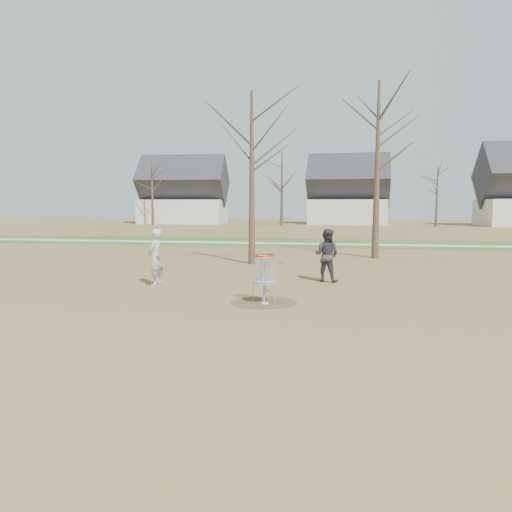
{
  "coord_description": "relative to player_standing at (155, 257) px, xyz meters",
  "views": [
    {
      "loc": [
        2.23,
        -13.08,
        2.66
      ],
      "look_at": [
        -0.5,
        1.5,
        1.1
      ],
      "focal_mm": 35.0,
      "sensor_mm": 36.0,
      "label": 1
    }
  ],
  "objects": [
    {
      "name": "ground",
      "position": [
        3.95,
        -2.16,
        -0.92
      ],
      "size": [
        160.0,
        160.0,
        0.0
      ],
      "primitive_type": "plane",
      "color": "brown",
      "rests_on": "ground"
    },
    {
      "name": "green_band",
      "position": [
        3.95,
        18.84,
        -0.92
      ],
      "size": [
        160.0,
        8.0,
        0.01
      ],
      "primitive_type": "cube",
      "color": "#2D5119",
      "rests_on": "ground"
    },
    {
      "name": "disc_golf_basket",
      "position": [
        3.95,
        -2.16,
        -0.01
      ],
      "size": [
        0.64,
        0.64,
        1.35
      ],
      "color": "#9EA3AD",
      "rests_on": "ground"
    },
    {
      "name": "player_throwing",
      "position": [
        5.44,
        1.85,
        -0.01
      ],
      "size": [
        1.06,
        0.93,
        1.82
      ],
      "primitive_type": "imported",
      "rotation": [
        0.0,
        0.0,
        2.82
      ],
      "color": "#313336",
      "rests_on": "ground"
    },
    {
      "name": "discs_in_play",
      "position": [
        2.4,
        -0.6,
        0.14
      ],
      "size": [
        4.23,
        0.96,
        0.27
      ],
      "color": "#E33F0B",
      "rests_on": "ground"
    },
    {
      "name": "bare_trees",
      "position": [
        5.73,
        33.63,
        4.42
      ],
      "size": [
        52.62,
        44.98,
        9.0
      ],
      "color": "#382B1E",
      "rests_on": "ground"
    },
    {
      "name": "dirt_circle",
      "position": [
        3.95,
        -2.16,
        -0.92
      ],
      "size": [
        1.8,
        1.8,
        0.01
      ],
      "primitive_type": "cylinder",
      "color": "#47331E",
      "rests_on": "ground"
    },
    {
      "name": "houses_row",
      "position": [
        8.27,
        50.4,
        2.6
      ],
      "size": [
        56.51,
        10.01,
        7.26
      ],
      "color": "silver",
      "rests_on": "ground"
    },
    {
      "name": "disc_grounded",
      "position": [
        4.01,
        -2.37,
        -0.9
      ],
      "size": [
        0.22,
        0.22,
        0.02
      ],
      "primitive_type": "cylinder",
      "color": "silver",
      "rests_on": "dirt_circle"
    },
    {
      "name": "player_standing",
      "position": [
        0.0,
        0.0,
        0.0
      ],
      "size": [
        0.48,
        0.7,
        1.85
      ],
      "primitive_type": "imported",
      "rotation": [
        0.0,
        0.0,
        -1.63
      ],
      "color": "#ACACAC",
      "rests_on": "ground"
    },
    {
      "name": "footpath",
      "position": [
        3.95,
        17.84,
        -0.91
      ],
      "size": [
        160.0,
        1.5,
        0.01
      ],
      "primitive_type": "cube",
      "color": "#9E9E99",
      "rests_on": "green_band"
    }
  ]
}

